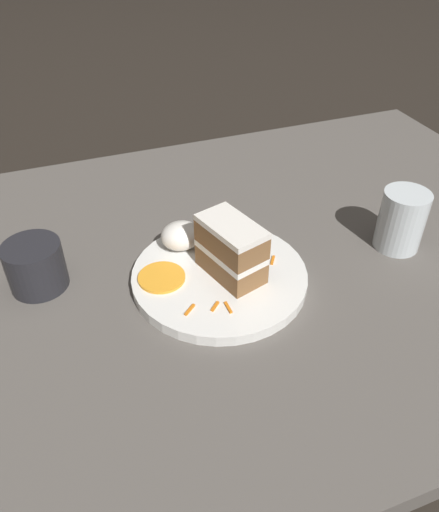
{
  "coord_description": "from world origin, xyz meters",
  "views": [
    {
      "loc": [
        -0.26,
        -0.58,
        0.54
      ],
      "look_at": [
        -0.06,
        -0.05,
        0.08
      ],
      "focal_mm": 35.0,
      "sensor_mm": 36.0,
      "label": 1
    }
  ],
  "objects": [
    {
      "name": "ground_plane",
      "position": [
        0.0,
        0.0,
        0.0
      ],
      "size": [
        6.0,
        6.0,
        0.0
      ],
      "primitive_type": "plane",
      "color": "black",
      "rests_on": "ground"
    },
    {
      "name": "dining_table",
      "position": [
        0.0,
        0.0,
        0.02
      ],
      "size": [
        1.22,
        0.85,
        0.03
      ],
      "primitive_type": "cube",
      "color": "#56514C",
      "rests_on": "ground"
    },
    {
      "name": "plate",
      "position": [
        -0.06,
        -0.05,
        0.04
      ],
      "size": [
        0.27,
        0.27,
        0.02
      ],
      "primitive_type": "cylinder",
      "color": "white",
      "rests_on": "dining_table"
    },
    {
      "name": "cake_slice",
      "position": [
        -0.04,
        -0.05,
        0.09
      ],
      "size": [
        0.09,
        0.12,
        0.09
      ],
      "rotation": [
        0.0,
        0.0,
        0.29
      ],
      "color": "brown",
      "rests_on": "plate"
    },
    {
      "name": "cream_dollop",
      "position": [
        -0.09,
        0.04,
        0.07
      ],
      "size": [
        0.06,
        0.06,
        0.04
      ],
      "primitive_type": "ellipsoid",
      "color": "white",
      "rests_on": "plate"
    },
    {
      "name": "orange_garnish",
      "position": [
        -0.14,
        -0.03,
        0.05
      ],
      "size": [
        0.07,
        0.07,
        0.0
      ],
      "primitive_type": "cylinder",
      "color": "orange",
      "rests_on": "plate"
    },
    {
      "name": "carrot_shreds_scatter",
      "position": [
        -0.03,
        -0.05,
        0.05
      ],
      "size": [
        0.17,
        0.16,
        0.0
      ],
      "color": "orange",
      "rests_on": "plate"
    },
    {
      "name": "drinking_glass",
      "position": [
        0.25,
        -0.06,
        0.08
      ],
      "size": [
        0.07,
        0.07,
        0.1
      ],
      "color": "silver",
      "rests_on": "dining_table"
    },
    {
      "name": "coffee_mug",
      "position": [
        -0.31,
        0.04,
        0.07
      ],
      "size": [
        0.09,
        0.09,
        0.07
      ],
      "color": "#232328",
      "rests_on": "dining_table"
    }
  ]
}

